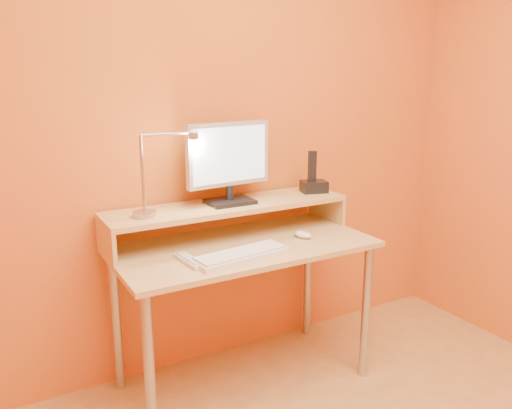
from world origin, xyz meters
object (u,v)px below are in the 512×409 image
phone_dock (314,187)px  keyboard (241,256)px  mouse (303,235)px  lamp_base (145,214)px  remote_control (189,261)px  monitor_panel (229,154)px

phone_dock → keyboard: 0.71m
phone_dock → mouse: 0.35m
phone_dock → lamp_base: bearing=-162.6°
keyboard → remote_control: size_ratio=2.16×
phone_dock → mouse: size_ratio=1.35×
phone_dock → remote_control: 0.87m
monitor_panel → mouse: bearing=-44.0°
mouse → lamp_base: bearing=149.7°
lamp_base → mouse: bearing=-14.2°
lamp_base → mouse: size_ratio=1.04×
lamp_base → mouse: 0.75m
monitor_panel → lamp_base: monitor_panel is taller
phone_dock → mouse: bearing=-119.4°
mouse → remote_control: mouse is taller
lamp_base → keyboard: lamp_base is taller
phone_dock → remote_control: (-0.82, -0.26, -0.18)m
keyboard → remote_control: 0.22m
monitor_panel → keyboard: (-0.11, -0.33, -0.39)m
lamp_base → remote_control: size_ratio=0.50×
monitor_panel → remote_control: monitor_panel is taller
monitor_panel → remote_control: bearing=-146.3°
monitor_panel → remote_control: (-0.32, -0.27, -0.39)m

